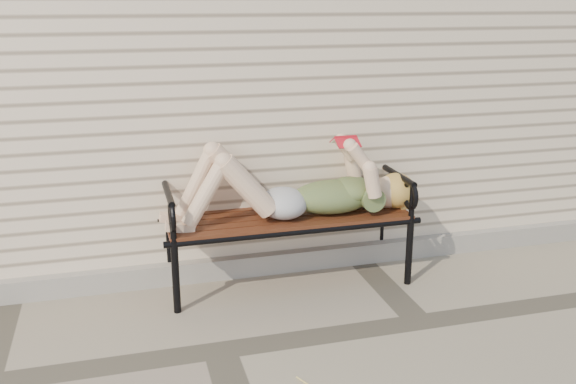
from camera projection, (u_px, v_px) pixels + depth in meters
name	position (u px, v px, depth m)	size (l,w,h in m)	color
ground	(220.00, 350.00, 3.65)	(80.00, 80.00, 0.00)	gray
house_wall	(161.00, 44.00, 5.98)	(8.00, 4.00, 3.00)	beige
foundation_strip	(197.00, 271.00, 4.52)	(8.00, 0.10, 0.15)	gray
garden_bench	(284.00, 188.00, 4.43)	(1.82, 0.72, 1.18)	black
reading_woman	(292.00, 188.00, 4.29)	(1.72, 0.39, 0.54)	#093643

